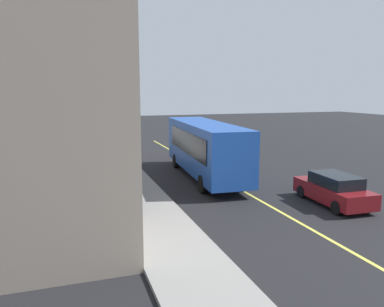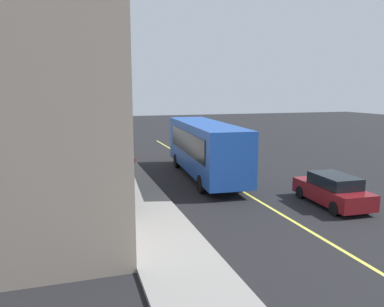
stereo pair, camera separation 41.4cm
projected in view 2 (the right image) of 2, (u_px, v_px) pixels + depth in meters
The scene contains 8 objects.
ground at pixel (215, 175), 24.90m from camera, with size 120.00×120.00×0.00m, color black.
sidewalk at pixel (128, 180), 23.20m from camera, with size 80.00×2.77×0.15m, color gray.
lane_centre_stripe at pixel (215, 175), 24.90m from camera, with size 36.00×0.16×0.01m, color #D8D14C.
storefront_building at pixel (11, 83), 20.50m from camera, with size 24.16×10.10×11.85m.
bus at pixel (205, 147), 23.85m from camera, with size 11.28×3.29×3.50m.
traffic_light at pixel (122, 129), 29.37m from camera, with size 0.30×0.52×3.20m.
car_maroon at pixel (332, 190), 18.21m from camera, with size 4.37×2.00×1.52m.
pedestrian_at_corner at pixel (127, 152), 26.62m from camera, with size 0.34×0.34×1.76m.
Camera 2 is at (-22.76, 8.72, 5.50)m, focal length 35.31 mm.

